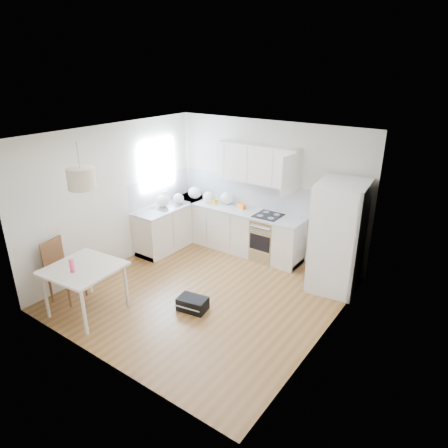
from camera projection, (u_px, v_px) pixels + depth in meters
name	position (u px, v px, depth m)	size (l,w,h in m)	color
floor	(204.00, 293.00, 6.87)	(4.20, 4.20, 0.00)	brown
ceiling	(201.00, 135.00, 5.86)	(4.20, 4.20, 0.00)	white
wall_back	(268.00, 189.00, 7.95)	(4.20, 4.20, 0.00)	silver
wall_left	(115.00, 197.00, 7.49)	(4.20, 4.20, 0.00)	silver
wall_right	(329.00, 254.00, 5.24)	(4.20, 4.20, 0.00)	silver
window_glassblock	(157.00, 164.00, 8.21)	(0.02, 1.00, 1.00)	#BFE0F9
cabinets_back	(234.00, 229.00, 8.39)	(3.00, 0.60, 0.88)	silver
cabinets_left	(172.00, 226.00, 8.58)	(0.60, 1.80, 0.88)	silver
counter_back	(234.00, 209.00, 8.22)	(3.02, 0.64, 0.04)	silver
counter_left	(171.00, 205.00, 8.41)	(0.64, 1.82, 0.04)	silver
backsplash_back	(242.00, 191.00, 8.32)	(3.00, 0.01, 0.58)	silver
backsplash_left	(160.00, 189.00, 8.45)	(0.01, 1.80, 0.58)	silver
upper_cabinets	(258.00, 164.00, 7.72)	(1.70, 0.32, 0.75)	silver
range_oven	(267.00, 238.00, 7.96)	(0.50, 0.61, 0.88)	silver
sink	(170.00, 205.00, 8.36)	(0.50, 0.80, 0.16)	silver
refrigerator	(339.00, 236.00, 6.77)	(0.90, 0.95, 1.91)	white
dining_table	(84.00, 272.00, 6.11)	(1.09, 1.09, 0.80)	beige
dining_chair	(66.00, 271.00, 6.53)	(0.44, 0.44, 1.05)	#502E18
drink_bottle	(72.00, 264.00, 5.90)	(0.07, 0.07, 0.25)	#DE3D6E
gym_bag	(193.00, 304.00, 6.39)	(0.46, 0.30, 0.21)	black
pendant_lamp	(81.00, 179.00, 5.60)	(0.39, 0.39, 0.30)	beige
grocery_bag_a	(195.00, 193.00, 8.72)	(0.30, 0.25, 0.27)	white
grocery_bag_b	(209.00, 197.00, 8.46)	(0.27, 0.23, 0.25)	white
grocery_bag_c	(227.00, 198.00, 8.39)	(0.28, 0.24, 0.25)	white
grocery_bag_d	(179.00, 198.00, 8.44)	(0.24, 0.20, 0.21)	white
grocery_bag_e	(162.00, 201.00, 8.23)	(0.28, 0.24, 0.25)	white
snack_orange	(242.00, 206.00, 8.14)	(0.15, 0.10, 0.11)	orange
snack_yellow	(214.00, 201.00, 8.41)	(0.16, 0.10, 0.11)	yellow
snack_red	(208.00, 199.00, 8.61)	(0.15, 0.09, 0.10)	red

